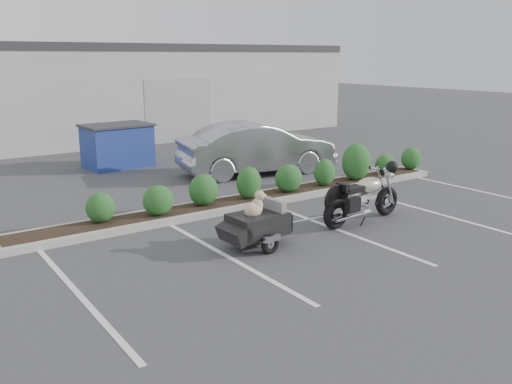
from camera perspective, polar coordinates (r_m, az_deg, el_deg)
ground at (r=11.06m, az=2.08°, el=-4.39°), size 90.00×90.00×0.00m
planter_kerb at (r=13.31m, az=-0.19°, el=-0.84°), size 12.00×1.00×0.15m
building at (r=26.18m, az=-21.29°, el=9.89°), size 26.00×10.00×4.00m
motorcycle at (r=11.89m, az=11.23°, el=-0.66°), size 2.33×0.79×1.33m
pet_trailer at (r=10.16m, az=0.12°, el=-3.32°), size 1.86×1.04×1.10m
sedan at (r=16.54m, az=0.14°, el=4.64°), size 4.97×2.50×1.57m
dumpster at (r=18.13m, az=-14.37°, el=4.79°), size 2.21×1.59×1.39m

